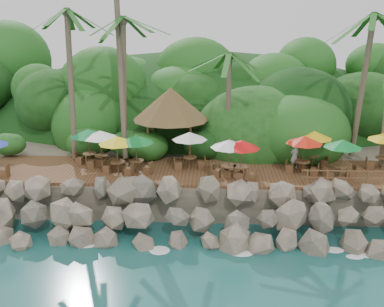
{
  "coord_description": "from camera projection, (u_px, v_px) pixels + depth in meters",
  "views": [
    {
      "loc": [
        1.27,
        -19.74,
        11.44
      ],
      "look_at": [
        0.0,
        6.0,
        3.4
      ],
      "focal_mm": 41.27,
      "sensor_mm": 36.0,
      "label": 1
    }
  ],
  "objects": [
    {
      "name": "waiter",
      "position": [
        295.0,
        156.0,
        27.49
      ],
      "size": [
        0.68,
        0.56,
        1.6
      ],
      "primitive_type": "imported",
      "rotation": [
        0.0,
        0.0,
        3.49
      ],
      "color": "white",
      "rests_on": "terrace"
    },
    {
      "name": "terrace",
      "position": [
        192.0,
        172.0,
        27.35
      ],
      "size": [
        26.0,
        5.0,
        0.2
      ],
      "primitive_type": "cube",
      "color": "brown",
      "rests_on": "land_base"
    },
    {
      "name": "dining_clusters",
      "position": [
        203.0,
        141.0,
        26.38
      ],
      "size": [
        25.8,
        4.69,
        2.38
      ],
      "color": "brown",
      "rests_on": "terrace"
    },
    {
      "name": "palms",
      "position": [
        215.0,
        3.0,
        27.1
      ],
      "size": [
        26.18,
        7.19,
        14.49
      ],
      "color": "brown",
      "rests_on": "ground"
    },
    {
      "name": "seawall",
      "position": [
        188.0,
        215.0,
        23.85
      ],
      "size": [
        29.0,
        4.0,
        2.3
      ],
      "primitive_type": null,
      "color": "gray",
      "rests_on": "ground"
    },
    {
      "name": "ground",
      "position": [
        186.0,
        253.0,
        22.29
      ],
      "size": [
        140.0,
        140.0,
        0.0
      ],
      "primitive_type": "plane",
      "color": "#19514F",
      "rests_on": "ground"
    },
    {
      "name": "land_base",
      "position": [
        198.0,
        145.0,
        37.23
      ],
      "size": [
        32.0,
        25.2,
        2.1
      ],
      "primitive_type": "cube",
      "color": "gray",
      "rests_on": "ground"
    },
    {
      "name": "jungle_foliage",
      "position": [
        197.0,
        160.0,
        36.59
      ],
      "size": [
        44.0,
        16.0,
        12.0
      ],
      "primitive_type": null,
      "color": "#143811",
      "rests_on": "ground"
    },
    {
      "name": "railing",
      "position": [
        378.0,
        177.0,
        24.41
      ],
      "size": [
        8.3,
        0.1,
        1.0
      ],
      "color": "brown",
      "rests_on": "terrace"
    },
    {
      "name": "foam_line",
      "position": [
        187.0,
        249.0,
        22.56
      ],
      "size": [
        25.2,
        0.8,
        0.06
      ],
      "color": "white",
      "rests_on": "ground"
    },
    {
      "name": "palapa",
      "position": [
        171.0,
        104.0,
        29.73
      ],
      "size": [
        5.19,
        5.19,
        4.6
      ],
      "color": "brown",
      "rests_on": "ground"
    },
    {
      "name": "jungle_hill",
      "position": [
        201.0,
        134.0,
        44.69
      ],
      "size": [
        44.8,
        28.0,
        15.4
      ],
      "primitive_type": "ellipsoid",
      "color": "#143811",
      "rests_on": "ground"
    }
  ]
}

